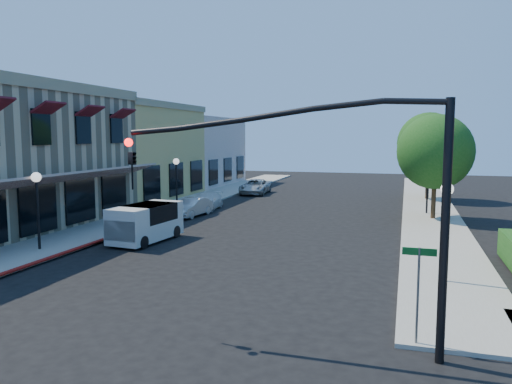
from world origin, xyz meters
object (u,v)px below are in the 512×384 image
(street_tree_b, at_px, (429,143))
(signal_mast_arm, at_px, (349,183))
(lamppost_left_far, at_px, (176,170))
(parked_car_d, at_px, (255,187))
(white_van, at_px, (145,221))
(parked_car_b, at_px, (192,207))
(street_tree_a, at_px, (435,152))
(lamppost_right_far, at_px, (428,173))
(street_name_sign, at_px, (418,280))
(lamppost_left_near, at_px, (37,191))
(parked_car_c, at_px, (207,201))
(lamppost_right_near, at_px, (446,207))
(parked_car_a, at_px, (132,226))

(street_tree_b, xyz_separation_m, signal_mast_arm, (-2.94, -30.50, -0.46))
(lamppost_left_far, height_order, parked_car_d, lamppost_left_far)
(white_van, bearing_deg, parked_car_b, 97.47)
(street_tree_b, height_order, lamppost_left_far, street_tree_b)
(street_tree_a, relative_size, lamppost_right_far, 1.82)
(white_van, bearing_deg, street_tree_a, 38.07)
(street_tree_b, distance_m, white_van, 25.18)
(parked_car_b, xyz_separation_m, parked_car_d, (0.31, 13.00, 0.06))
(street_name_sign, height_order, lamppost_left_near, lamppost_left_near)
(street_name_sign, bearing_deg, lamppost_left_far, 128.94)
(parked_car_c, bearing_deg, white_van, -89.74)
(street_name_sign, bearing_deg, white_van, 144.14)
(street_tree_a, distance_m, street_name_sign, 20.00)
(white_van, relative_size, parked_car_b, 1.19)
(lamppost_left_near, bearing_deg, parked_car_c, 80.68)
(street_tree_a, distance_m, parked_car_b, 15.52)
(lamppost_left_far, xyz_separation_m, lamppost_right_near, (17.00, -14.00, 0.00))
(street_name_sign, height_order, lamppost_right_near, lamppost_right_near)
(lamppost_left_near, distance_m, lamppost_right_far, 23.35)
(street_tree_b, xyz_separation_m, lamppost_right_near, (-0.30, -24.00, -1.81))
(street_tree_b, bearing_deg, parked_car_b, -138.69)
(lamppost_left_near, bearing_deg, parked_car_b, 77.15)
(parked_car_a, bearing_deg, lamppost_left_near, -124.76)
(signal_mast_arm, relative_size, parked_car_a, 2.26)
(street_tree_a, height_order, parked_car_b, street_tree_a)
(lamppost_right_far, bearing_deg, parked_car_d, 150.57)
(lamppost_right_near, xyz_separation_m, lamppost_right_far, (0.00, 16.00, 0.00))
(signal_mast_arm, xyz_separation_m, parked_car_d, (-11.54, 30.50, -3.43))
(street_tree_b, distance_m, parked_car_c, 18.45)
(signal_mast_arm, xyz_separation_m, white_van, (-10.83, 9.72, -3.04))
(white_van, bearing_deg, parked_car_d, 91.97)
(lamppost_left_near, bearing_deg, signal_mast_arm, -24.37)
(signal_mast_arm, height_order, parked_car_a, signal_mast_arm)
(street_tree_a, distance_m, street_tree_b, 10.01)
(street_tree_b, xyz_separation_m, parked_car_a, (-15.00, -20.00, -3.94))
(lamppost_right_near, bearing_deg, parked_car_c, 136.38)
(parked_car_b, bearing_deg, street_tree_b, 47.23)
(lamppost_right_near, relative_size, parked_car_c, 0.90)
(parked_car_c, bearing_deg, parked_car_b, -92.25)
(lamppost_right_near, height_order, lamppost_right_far, same)
(parked_car_a, xyz_separation_m, parked_car_d, (0.52, 20.00, 0.05))
(signal_mast_arm, bearing_deg, lamppost_left_near, 155.63)
(parked_car_c, bearing_deg, street_name_sign, -61.58)
(signal_mast_arm, xyz_separation_m, lamppost_right_far, (2.64, 22.50, -1.35))
(street_tree_b, relative_size, signal_mast_arm, 0.88)
(lamppost_left_far, bearing_deg, parked_car_a, -77.05)
(street_tree_b, xyz_separation_m, lamppost_left_far, (-17.30, -10.00, -1.81))
(street_tree_b, height_order, parked_car_c, street_tree_b)
(street_tree_b, distance_m, parked_car_a, 25.31)
(parked_car_c, bearing_deg, lamppost_left_far, 173.99)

